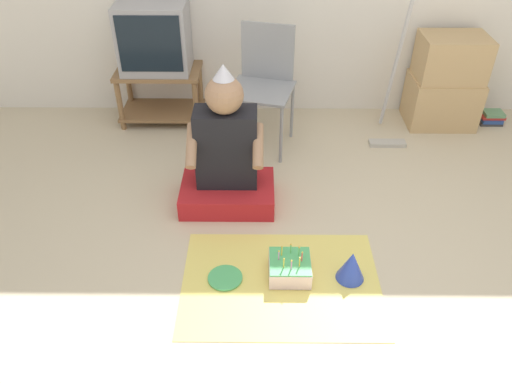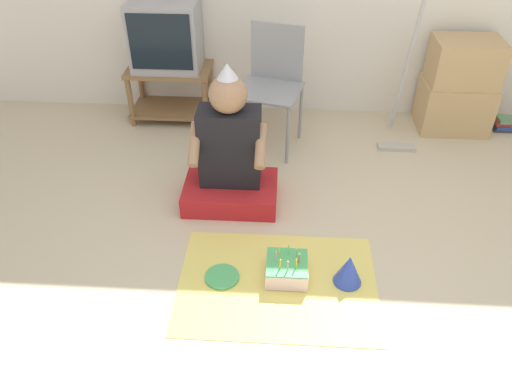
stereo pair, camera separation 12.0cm
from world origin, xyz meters
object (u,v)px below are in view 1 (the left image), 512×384
Objects in this scene: person_seated at (227,158)px; tv at (154,37)px; book_pile at (491,117)px; party_hat_blue at (351,266)px; cardboard_box_stack at (446,83)px; dust_mop at (392,101)px; paper_plate at (225,278)px; folding_chair at (264,78)px; birthday_cake at (290,268)px.

tv is at bearing 118.38° from person_seated.
book_pile is 2.28m from party_hat_blue.
cardboard_box_stack is at bearing -0.75° from tv.
paper_plate is at bearing -127.99° from dust_mop.
cardboard_box_stack is at bearing 178.80° from book_pile.
tv is 2.65× the size of book_pile.
paper_plate is at bearing -71.23° from tv.
cardboard_box_stack is at bearing 31.11° from dust_mop.
folding_chair is 0.94× the size of person_seated.
book_pile is 1.09× the size of party_hat_blue.
folding_chair is 4.86× the size of party_hat_blue.
birthday_cake is at bearing -61.48° from tv.
birthday_cake is (-1.31, -1.77, -0.29)m from cardboard_box_stack.
paper_plate is (-1.18, -1.51, -0.33)m from dust_mop.
folding_chair is at bearing -168.17° from cardboard_box_stack.
book_pile is at bearing -1.20° from cardboard_box_stack.
tv reaches higher than folding_chair.
dust_mop reaches higher than party_hat_blue.
tv is at bearing 169.81° from dust_mop.
book_pile reaches higher than paper_plate.
folding_chair reaches higher than party_hat_blue.
tv reaches higher than party_hat_blue.
cardboard_box_stack reaches higher than party_hat_blue.
person_seated is (-0.23, -0.78, -0.19)m from folding_chair.
paper_plate is (-2.11, -1.80, -0.04)m from book_pile.
folding_chair is 1.62m from party_hat_blue.
book_pile is 1.04× the size of paper_plate.
party_hat_blue reaches higher than birthday_cake.
cardboard_box_stack is 0.77× the size of person_seated.
tv is 0.56× the size of person_seated.
cardboard_box_stack is at bearing 61.31° from party_hat_blue.
birthday_cake is 1.25× the size of party_hat_blue.
tv reaches higher than birthday_cake.
tv is at bearing 179.25° from cardboard_box_stack.
book_pile is (1.90, 0.30, -0.47)m from folding_chair.
folding_chair is at bearing -171.16° from book_pile.
party_hat_blue reaches higher than paper_plate.
dust_mop is (-0.49, -0.29, -0.01)m from cardboard_box_stack.
tv is 2.32m from party_hat_blue.
folding_chair is 1.21× the size of cardboard_box_stack.
dust_mop reaches higher than paper_plate.
party_hat_blue reaches higher than book_pile.
folding_chair is 0.98m from dust_mop.
tv is 0.92m from folding_chair.
dust_mop is 1.25× the size of person_seated.
dust_mop is 1.94m from paper_plate.
folding_chair is at bearing 81.96° from paper_plate.
folding_chair is (0.84, -0.33, -0.18)m from tv.
dust_mop reaches higher than book_pile.
paper_plate is at bearing -139.62° from book_pile.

